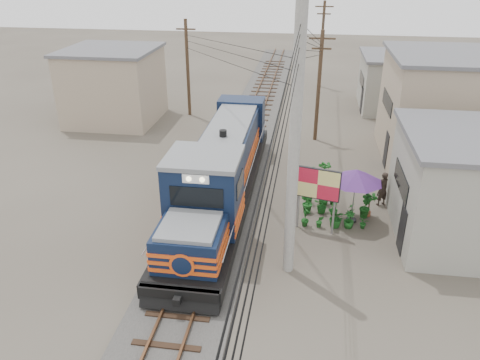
% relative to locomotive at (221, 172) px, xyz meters
% --- Properties ---
extents(ground, '(120.00, 120.00, 0.00)m').
position_rel_locomotive_xyz_m(ground, '(0.00, -4.36, -1.73)').
color(ground, '#473F35').
rests_on(ground, ground).
extents(ballast, '(3.60, 70.00, 0.16)m').
position_rel_locomotive_xyz_m(ballast, '(0.00, 5.64, -1.65)').
color(ballast, '#595651').
rests_on(ballast, ground).
extents(track, '(1.15, 70.00, 0.12)m').
position_rel_locomotive_xyz_m(track, '(0.00, 5.64, -1.47)').
color(track, '#51331E').
rests_on(track, ground).
extents(locomotive, '(2.94, 16.00, 3.97)m').
position_rel_locomotive_xyz_m(locomotive, '(0.00, 0.00, 0.00)').
color(locomotive, black).
rests_on(locomotive, ground).
extents(utility_pole_main, '(0.40, 0.40, 10.00)m').
position_rel_locomotive_xyz_m(utility_pole_main, '(3.50, -4.86, 3.27)').
color(utility_pole_main, '#9E9B93').
rests_on(utility_pole_main, ground).
extents(wooden_pole_mid, '(1.60, 0.24, 7.00)m').
position_rel_locomotive_xyz_m(wooden_pole_mid, '(4.50, 9.64, 1.95)').
color(wooden_pole_mid, '#4C3826').
rests_on(wooden_pole_mid, ground).
extents(wooden_pole_far, '(1.60, 0.24, 7.50)m').
position_rel_locomotive_xyz_m(wooden_pole_far, '(4.80, 23.64, 2.20)').
color(wooden_pole_far, '#4C3826').
rests_on(wooden_pole_far, ground).
extents(wooden_pole_left, '(1.60, 0.24, 7.00)m').
position_rel_locomotive_xyz_m(wooden_pole_left, '(-5.00, 13.64, 1.95)').
color(wooden_pole_left, '#4C3826').
rests_on(wooden_pole_left, ground).
extents(power_lines, '(9.65, 19.00, 3.30)m').
position_rel_locomotive_xyz_m(power_lines, '(-0.14, 4.14, 5.83)').
color(power_lines, black).
rests_on(power_lines, ground).
extents(shophouse_mid, '(8.40, 7.35, 6.20)m').
position_rel_locomotive_xyz_m(shophouse_mid, '(12.50, 7.64, 1.38)').
color(shophouse_mid, tan).
rests_on(shophouse_mid, ground).
extents(shophouse_back, '(6.30, 6.30, 4.20)m').
position_rel_locomotive_xyz_m(shophouse_back, '(11.00, 17.64, 0.38)').
color(shophouse_back, gray).
rests_on(shophouse_back, ground).
extents(shophouse_left, '(6.30, 6.30, 5.20)m').
position_rel_locomotive_xyz_m(shophouse_left, '(-10.00, 11.64, 0.88)').
color(shophouse_left, tan).
rests_on(shophouse_left, ground).
extents(billboard, '(1.91, 0.58, 3.00)m').
position_rel_locomotive_xyz_m(billboard, '(4.50, -1.79, 0.47)').
color(billboard, '#99999E').
rests_on(billboard, ground).
extents(market_umbrella, '(2.97, 2.97, 2.61)m').
position_rel_locomotive_xyz_m(market_umbrella, '(6.19, -0.75, 0.56)').
color(market_umbrella, black).
rests_on(market_umbrella, ground).
extents(vendor, '(0.76, 0.69, 1.74)m').
position_rel_locomotive_xyz_m(vendor, '(7.70, 1.05, -0.86)').
color(vendor, black).
rests_on(vendor, ground).
extents(plant_nursery, '(3.34, 2.91, 1.07)m').
position_rel_locomotive_xyz_m(plant_nursery, '(5.23, -0.56, -1.28)').
color(plant_nursery, '#17531A').
rests_on(plant_nursery, ground).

